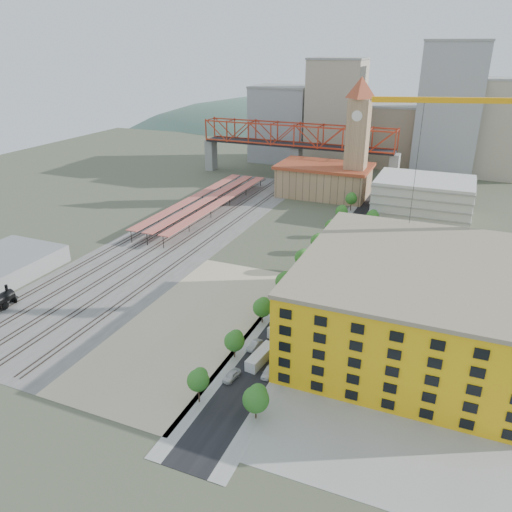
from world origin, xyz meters
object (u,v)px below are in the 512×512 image
at_px(site_trailer_b, 283,325).
at_px(site_trailer_a, 261,357).
at_px(site_trailer_d, 314,282).
at_px(car_0, 231,376).
at_px(construction_building, 411,302).
at_px(site_trailer_c, 293,311).
at_px(clock_tower, 358,129).

bearing_deg(site_trailer_b, site_trailer_a, -80.41).
relative_size(site_trailer_d, car_0, 2.13).
height_order(site_trailer_a, site_trailer_d, site_trailer_d).
xyz_separation_m(construction_building, site_trailer_b, (-26.00, -6.35, -8.12)).
bearing_deg(site_trailer_a, car_0, -105.51).
xyz_separation_m(site_trailer_d, car_0, (-3.00, -44.28, -0.55)).
bearing_deg(site_trailer_b, site_trailer_c, 99.59).
xyz_separation_m(construction_building, car_0, (-29.00, -26.76, -8.63)).
xyz_separation_m(site_trailer_c, site_trailer_d, (0.00, 17.04, -0.07)).
distance_m(construction_building, site_trailer_b, 27.97).
bearing_deg(site_trailer_a, site_trailer_d, 96.74).
bearing_deg(construction_building, site_trailer_d, 146.02).
height_order(construction_building, car_0, construction_building).
distance_m(clock_tower, construction_building, 107.36).
distance_m(construction_building, site_trailer_c, 27.21).
relative_size(construction_building, site_trailer_c, 4.98).
height_order(site_trailer_c, car_0, site_trailer_c).
distance_m(clock_tower, site_trailer_d, 87.26).
height_order(clock_tower, site_trailer_c, clock_tower).
relative_size(site_trailer_c, site_trailer_d, 1.05).
bearing_deg(construction_building, site_trailer_b, -166.28).
xyz_separation_m(clock_tower, site_trailer_d, (8.00, -82.47, -27.37)).
xyz_separation_m(site_trailer_b, site_trailer_c, (0.00, 6.84, 0.10)).
bearing_deg(site_trailer_d, clock_tower, 79.49).
height_order(site_trailer_d, car_0, site_trailer_d).
height_order(clock_tower, site_trailer_b, clock_tower).
height_order(site_trailer_b, site_trailer_c, site_trailer_c).
relative_size(site_trailer_b, site_trailer_c, 0.93).
bearing_deg(site_trailer_d, construction_building, -50.03).
distance_m(site_trailer_c, car_0, 27.42).
height_order(construction_building, site_trailer_b, construction_building).
height_order(site_trailer_a, site_trailer_b, site_trailer_b).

